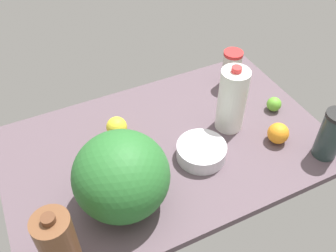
% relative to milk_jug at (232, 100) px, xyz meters
% --- Properties ---
extents(countertop, '(1.20, 0.76, 0.03)m').
position_rel_milk_jug_xyz_m(countertop, '(-0.26, 0.01, -0.15)').
color(countertop, '#584851').
rests_on(countertop, ground).
extents(milk_jug, '(0.11, 0.11, 0.28)m').
position_rel_milk_jug_xyz_m(milk_jug, '(0.00, 0.00, 0.00)').
color(milk_jug, white).
rests_on(milk_jug, countertop).
extents(mixing_bowl, '(0.18, 0.18, 0.06)m').
position_rel_milk_jug_xyz_m(mixing_bowl, '(-0.18, -0.10, -0.10)').
color(mixing_bowl, silver).
rests_on(mixing_bowl, countertop).
extents(watermelon, '(0.30, 0.30, 0.27)m').
position_rel_milk_jug_xyz_m(watermelon, '(-0.50, -0.16, 0.00)').
color(watermelon, '#296B2D').
rests_on(watermelon, countertop).
extents(shaker_bottle, '(0.09, 0.09, 0.20)m').
position_rel_milk_jug_xyz_m(shaker_bottle, '(0.23, -0.28, -0.03)').
color(shaker_bottle, '#2A3A39').
rests_on(shaker_bottle, countertop).
extents(chocolate_milk_jug, '(0.10, 0.10, 0.24)m').
position_rel_milk_jug_xyz_m(chocolate_milk_jug, '(-0.73, -0.29, -0.02)').
color(chocolate_milk_jug, brown).
rests_on(chocolate_milk_jug, countertop).
extents(tumbler_cup, '(0.08, 0.08, 0.17)m').
position_rel_milk_jug_xyz_m(tumbler_cup, '(0.15, 0.22, -0.05)').
color(tumbler_cup, beige).
rests_on(tumbler_cup, countertop).
extents(lime_loose, '(0.06, 0.06, 0.06)m').
position_rel_milk_jug_xyz_m(lime_loose, '(0.22, -0.00, -0.10)').
color(lime_loose, '#60AC30').
rests_on(lime_loose, countertop).
extents(orange_far_back, '(0.08, 0.08, 0.08)m').
position_rel_milk_jug_xyz_m(orange_far_back, '(0.12, -0.15, -0.09)').
color(orange_far_back, orange).
rests_on(orange_far_back, countertop).
extents(lemon_near_front, '(0.08, 0.08, 0.08)m').
position_rel_milk_jug_xyz_m(lemon_near_front, '(-0.41, 0.14, -0.09)').
color(lemon_near_front, yellow).
rests_on(lemon_near_front, countertop).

